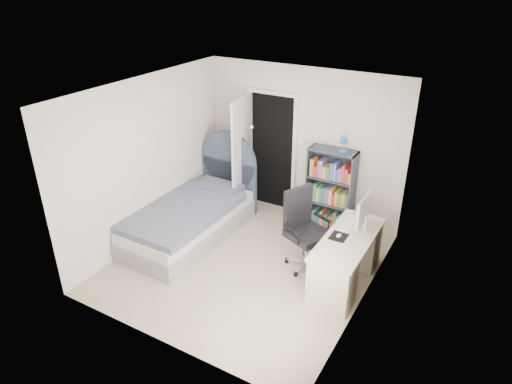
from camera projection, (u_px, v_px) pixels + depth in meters
The scene contains 8 objects.
room_shell at pixel (246, 185), 6.04m from camera, with size 3.50×3.70×2.60m.
door at pixel (253, 153), 7.66m from camera, with size 0.92×0.82×2.06m.
bed at pixel (193, 216), 7.18m from camera, with size 1.12×2.32×1.42m.
nightstand at pixel (231, 179), 8.22m from camera, with size 0.42×0.42×0.61m.
floor_lamp at pixel (251, 176), 7.79m from camera, with size 0.22×0.22×1.57m.
bookcase at pixel (331, 192), 7.28m from camera, with size 0.74×0.32×1.58m.
desk at pixel (347, 258), 6.03m from camera, with size 0.58×1.46×1.20m.
office_chair at pixel (304, 225), 6.31m from camera, with size 0.68×0.68×1.16m.
Camera 1 is at (2.84, -4.66, 3.85)m, focal length 32.00 mm.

